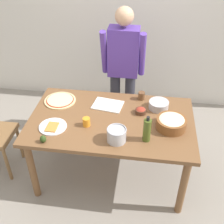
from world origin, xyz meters
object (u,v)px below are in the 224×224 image
(olive_oil_bottle, at_px, (147,130))
(cup_small_brown, at_px, (141,96))
(cutting_board_white, at_px, (108,105))
(plate_with_slice, at_px, (53,127))
(small_sauce_bowl, at_px, (141,111))
(steel_pot, at_px, (117,135))
(person_cook, at_px, (123,67))
(popcorn_bowl, at_px, (171,122))
(mixing_bowl_steel, at_px, (159,105))
(dining_table, at_px, (111,126))
(cup_orange, at_px, (86,122))
(avocado, at_px, (43,139))
(pizza_raw_on_board, at_px, (60,100))

(olive_oil_bottle, distance_m, cup_small_brown, 0.66)
(cup_small_brown, xyz_separation_m, cutting_board_white, (-0.34, -0.17, -0.04))
(plate_with_slice, xyz_separation_m, small_sauce_bowl, (0.80, 0.34, 0.02))
(steel_pot, distance_m, cup_small_brown, 0.71)
(person_cook, bearing_deg, olive_oil_bottle, -72.52)
(popcorn_bowl, distance_m, mixing_bowl_steel, 0.32)
(person_cook, bearing_deg, steel_pot, -86.79)
(dining_table, height_order, olive_oil_bottle, olive_oil_bottle)
(plate_with_slice, distance_m, cutting_board_white, 0.62)
(steel_pot, xyz_separation_m, cup_orange, (-0.31, 0.17, -0.02))
(olive_oil_bottle, xyz_separation_m, avocado, (-0.89, -0.15, -0.08))
(olive_oil_bottle, height_order, avocado, olive_oil_bottle)
(person_cook, relative_size, steel_pot, 9.34)
(dining_table, height_order, steel_pot, steel_pot)
(avocado, bearing_deg, small_sauce_bowl, 33.74)
(dining_table, relative_size, pizza_raw_on_board, 4.84)
(pizza_raw_on_board, xyz_separation_m, cup_small_brown, (0.85, 0.16, 0.03))
(plate_with_slice, relative_size, avocado, 3.71)
(pizza_raw_on_board, bearing_deg, popcorn_bowl, -14.08)
(person_cook, xyz_separation_m, mixing_bowl_steel, (0.42, -0.51, -0.14))
(steel_pot, bearing_deg, pizza_raw_on_board, 141.50)
(plate_with_slice, bearing_deg, small_sauce_bowl, 22.96)
(person_cook, bearing_deg, plate_with_slice, -120.15)
(dining_table, bearing_deg, pizza_raw_on_board, 157.81)
(popcorn_bowl, bearing_deg, person_cook, 123.68)
(small_sauce_bowl, bearing_deg, avocado, -146.26)
(plate_with_slice, relative_size, popcorn_bowl, 0.93)
(mixing_bowl_steel, xyz_separation_m, avocado, (-1.00, -0.66, -0.01))
(cup_small_brown, xyz_separation_m, avocado, (-0.81, -0.80, -0.01))
(mixing_bowl_steel, relative_size, olive_oil_bottle, 0.78)
(mixing_bowl_steel, distance_m, cup_orange, 0.77)
(person_cook, bearing_deg, cup_orange, -105.60)
(pizza_raw_on_board, relative_size, steel_pot, 1.91)
(pizza_raw_on_board, bearing_deg, person_cook, 40.22)
(pizza_raw_on_board, bearing_deg, cup_small_brown, 10.39)
(pizza_raw_on_board, distance_m, cup_orange, 0.52)
(plate_with_slice, xyz_separation_m, mixing_bowl_steel, (0.98, 0.45, 0.03))
(mixing_bowl_steel, relative_size, cup_orange, 2.35)
(small_sauce_bowl, bearing_deg, popcorn_bowl, -33.20)
(steel_pot, bearing_deg, dining_table, 106.69)
(pizza_raw_on_board, distance_m, small_sauce_bowl, 0.87)
(cup_small_brown, bearing_deg, pizza_raw_on_board, -169.61)
(mixing_bowl_steel, bearing_deg, pizza_raw_on_board, -179.39)
(mixing_bowl_steel, relative_size, cutting_board_white, 0.67)
(pizza_raw_on_board, relative_size, cup_orange, 3.89)
(cup_orange, bearing_deg, cutting_board_white, 67.23)
(popcorn_bowl, relative_size, mixing_bowl_steel, 1.40)
(plate_with_slice, bearing_deg, mixing_bowl_steel, 24.65)
(dining_table, height_order, mixing_bowl_steel, mixing_bowl_steel)
(small_sauce_bowl, xyz_separation_m, steel_pot, (-0.19, -0.44, 0.04))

